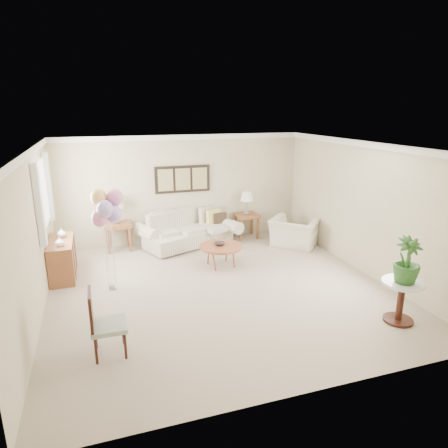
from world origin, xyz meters
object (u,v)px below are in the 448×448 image
coffee_table (221,247)px  balloon_cluster (107,207)px  sofa (188,231)px  accent_chair (103,322)px  armchair (294,232)px

coffee_table → balloon_cluster: bearing=-169.0°
sofa → balloon_cluster: bearing=-133.8°
coffee_table → accent_chair: bearing=-134.1°
sofa → accent_chair: accent_chair is taller
armchair → coffee_table: bearing=62.3°
sofa → armchair: sofa is taller
sofa → coffee_table: bearing=-77.5°
coffee_table → accent_chair: (-2.44, -2.52, 0.08)m
accent_chair → balloon_cluster: bearing=84.0°
accent_chair → armchair: bearing=35.3°
sofa → armchair: 2.55m
armchair → accent_chair: size_ratio=1.11×
accent_chair → balloon_cluster: (0.22, 2.09, 1.05)m
sofa → balloon_cluster: (-1.88, -1.96, 1.21)m
balloon_cluster → coffee_table: bearing=11.0°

